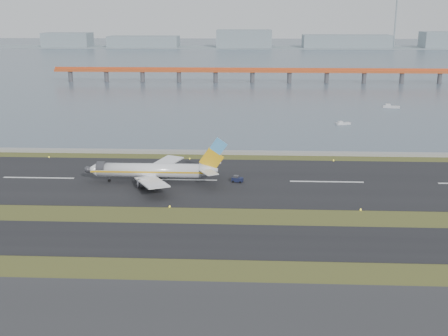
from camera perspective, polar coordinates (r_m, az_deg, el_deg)
The scene contains 11 objects.
ground at distance 127.29m, azimuth -6.02°, elevation -5.15°, with size 1000.00×1000.00×0.00m, color #394C1B.
taxiway_strip at distance 116.28m, azimuth -6.90°, elevation -7.22°, with size 1000.00×18.00×0.10m, color black.
runway_strip at distance 155.41m, azimuth -4.38°, elevation -1.21°, with size 1000.00×45.00×0.10m, color black.
seawall at distance 184.03m, azimuth -3.26°, elevation 1.63°, with size 1000.00×2.50×1.00m, color gray.
bay_water at distance 579.62m, azimuth 0.84°, elevation 11.20°, with size 1400.00×800.00×1.30m, color #4B5A6B.
red_pier at distance 369.50m, azimuth 2.90°, elevation 9.77°, with size 260.00×5.00×10.20m.
far_shoreline at distance 738.61m, azimuth 2.34°, elevation 12.62°, with size 1400.00×80.00×60.50m.
airliner at distance 152.82m, azimuth -7.08°, elevation -0.25°, with size 38.52×32.89×12.80m.
pushback_tug at distance 152.70m, azimuth 1.35°, elevation -1.14°, with size 3.25×2.35×1.88m.
workboat_near at distance 236.46m, azimuth 11.96°, elevation 4.45°, with size 6.44×3.93×1.49m.
workboat_far at distance 283.60m, azimuth 16.60°, elevation 5.99°, with size 8.09×4.47×1.88m.
Camera 1 is at (18.84, -117.56, 45.03)m, focal length 45.00 mm.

